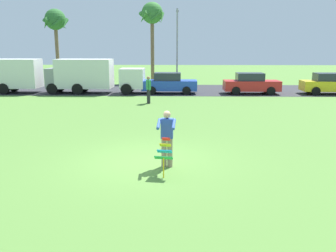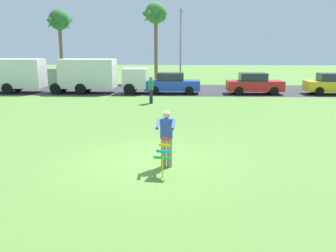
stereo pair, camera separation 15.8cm
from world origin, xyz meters
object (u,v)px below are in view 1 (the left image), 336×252
(parked_car_yellow, at_px, (330,84))
(streetlight_pole, at_px, (177,42))
(parked_car_red, at_px, (251,84))
(palm_tree_left_near, at_px, (55,22))
(kite_held, at_px, (164,152))
(parked_car_blue, at_px, (169,83))
(person_walker_near, at_px, (148,89))
(palm_tree_right_near, at_px, (152,16))
(person_kite_flyer, at_px, (167,137))
(parked_truck_grey_van, at_px, (23,75))
(parked_truck_white_box, at_px, (95,75))

(parked_car_yellow, distance_m, streetlight_pole, 14.07)
(parked_car_red, distance_m, palm_tree_left_near, 21.24)
(kite_held, height_order, streetlight_pole, streetlight_pole)
(parked_car_blue, bearing_deg, person_walker_near, -103.20)
(palm_tree_right_near, height_order, streetlight_pole, palm_tree_right_near)
(person_kite_flyer, bearing_deg, parked_truck_grey_van, 124.10)
(parked_car_blue, distance_m, palm_tree_right_near, 11.12)
(streetlight_pole, bearing_deg, parked_truck_grey_van, -149.03)
(parked_car_blue, relative_size, parked_car_red, 1.00)
(palm_tree_left_near, xyz_separation_m, streetlight_pole, (12.40, -2.63, -1.96))
(kite_held, bearing_deg, parked_truck_grey_van, 122.87)
(parked_car_blue, height_order, parked_car_red, same)
(kite_held, bearing_deg, palm_tree_left_near, 113.58)
(parked_truck_grey_van, height_order, parked_car_yellow, parked_truck_grey_van)
(person_walker_near, bearing_deg, palm_tree_right_near, 93.09)
(parked_car_blue, xyz_separation_m, palm_tree_left_near, (-11.84, 9.80, 5.18))
(palm_tree_right_near, relative_size, streetlight_pole, 1.12)
(parked_car_blue, height_order, palm_tree_right_near, palm_tree_right_near)
(parked_truck_white_box, relative_size, person_walker_near, 3.88)
(kite_held, bearing_deg, parked_car_red, 72.02)
(person_kite_flyer, bearing_deg, streetlight_pole, 89.68)
(parked_truck_grey_van, xyz_separation_m, parked_truck_white_box, (5.68, -0.00, 0.00))
(parked_car_yellow, distance_m, person_walker_near, 14.30)
(streetlight_pole, bearing_deg, person_kite_flyer, -90.32)
(parked_truck_white_box, bearing_deg, streetlight_pole, 48.85)
(parked_car_yellow, relative_size, streetlight_pole, 0.61)
(person_kite_flyer, relative_size, person_walker_near, 1.00)
(parked_truck_grey_van, distance_m, parked_car_yellow, 23.62)
(kite_held, height_order, palm_tree_right_near, palm_tree_right_near)
(parked_truck_grey_van, height_order, palm_tree_left_near, palm_tree_left_near)
(palm_tree_left_near, bearing_deg, parked_truck_grey_van, -87.31)
(parked_car_red, height_order, parked_car_yellow, same)
(parked_car_blue, bearing_deg, parked_car_red, -0.00)
(parked_truck_grey_van, bearing_deg, parked_car_blue, -0.00)
(parked_truck_white_box, bearing_deg, person_kite_flyer, -70.64)
(person_kite_flyer, xyz_separation_m, palm_tree_right_near, (-2.37, 26.77, 5.53))
(parked_truck_grey_van, distance_m, streetlight_pole, 14.16)
(parked_truck_grey_van, height_order, palm_tree_right_near, palm_tree_right_near)
(parked_car_blue, bearing_deg, parked_truck_grey_van, 180.00)
(person_kite_flyer, relative_size, parked_car_blue, 0.41)
(kite_held, height_order, parked_car_yellow, parked_car_yellow)
(parked_car_blue, relative_size, person_walker_near, 2.43)
(parked_truck_white_box, distance_m, streetlight_pole, 9.86)
(person_kite_flyer, relative_size, palm_tree_left_near, 0.24)
(parked_truck_white_box, xyz_separation_m, parked_car_red, (11.99, 0.00, -0.64))
(parked_car_yellow, bearing_deg, person_kite_flyer, -124.11)
(parked_truck_white_box, height_order, palm_tree_left_near, palm_tree_left_near)
(kite_held, bearing_deg, streetlight_pole, 89.60)
(parked_truck_white_box, bearing_deg, palm_tree_left_near, 122.06)
(parked_car_yellow, height_order, palm_tree_right_near, palm_tree_right_near)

